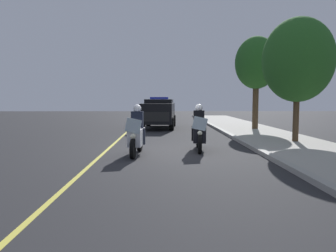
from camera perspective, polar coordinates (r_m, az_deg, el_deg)
ground_plane at (r=11.61m, az=0.02°, el=-4.53°), size 80.00×80.00×0.00m
curb_strip at (r=12.10m, az=15.57°, el=-3.98°), size 48.00×0.24×0.15m
sidewalk_strip at (r=12.77m, az=23.79°, el=-3.87°), size 48.00×3.60×0.10m
lane_stripe_center at (r=11.80m, az=-11.17°, el=-4.46°), size 48.00×0.12×0.01m
police_motorcycle_lead_left at (r=10.80m, az=-5.70°, el=-1.52°), size 2.14×0.62×1.72m
police_motorcycle_lead_right at (r=11.74m, az=5.61°, el=-1.01°), size 2.14×0.62×1.72m
police_suv at (r=20.91m, az=-1.62°, el=2.55°), size 5.02×2.36×2.05m
tree_mid_block at (r=14.65m, az=22.39°, el=10.94°), size 2.94×2.94×5.23m
tree_far_back at (r=20.17m, az=15.67°, el=10.82°), size 2.56×2.56×5.59m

